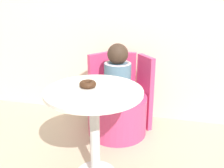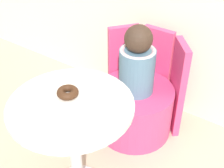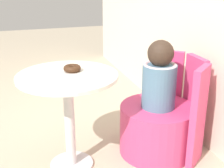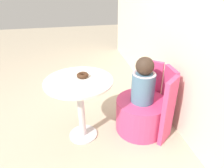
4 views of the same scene
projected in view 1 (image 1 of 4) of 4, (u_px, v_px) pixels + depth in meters
name	position (u px, v px, depth m)	size (l,w,h in m)	color
back_wall	(130.00, 8.00, 2.70)	(6.00, 0.06, 2.40)	beige
round_table	(94.00, 111.00, 1.88)	(0.70, 0.70, 0.72)	silver
tub_chair	(117.00, 115.00, 2.63)	(0.58, 0.58, 0.39)	#D13D70
booth_backrest	(122.00, 89.00, 2.78)	(0.68, 0.25, 0.77)	#D13D70
child_figure	(118.00, 73.00, 2.48)	(0.26, 0.26, 0.52)	slate
donut	(88.00, 84.00, 1.87)	(0.12, 0.12, 0.04)	#3D2314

